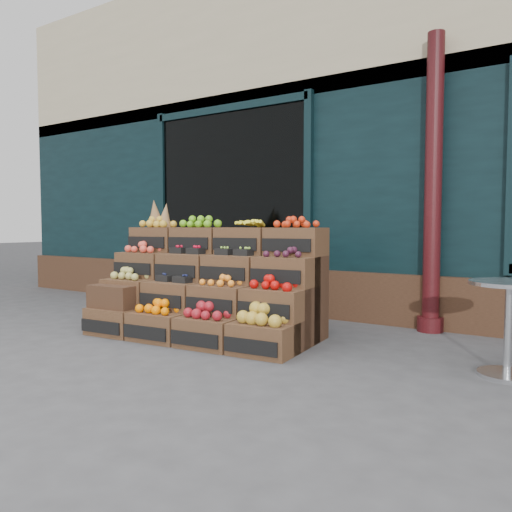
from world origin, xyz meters
The scene contains 6 objects.
ground centered at (0.00, 0.00, 0.00)m, with size 60.00×60.00×0.00m, color #414144.
shop_facade centered at (0.00, 5.11, 2.40)m, with size 12.00×6.24×4.80m.
crate_display centered at (-0.74, 0.62, 0.45)m, with size 2.42×1.31×1.46m.
spare_crates centered at (-1.60, 0.11, 0.26)m, with size 0.55×0.40×0.53m.
bistro_table centered at (2.11, 0.68, 0.46)m, with size 0.58×0.58×0.74m.
shopkeeper centered at (-2.00, 2.85, 0.92)m, with size 0.67×0.44×1.85m, color #1D6727.
Camera 1 is at (2.53, -3.52, 1.16)m, focal length 35.00 mm.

